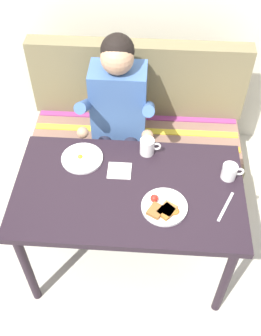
# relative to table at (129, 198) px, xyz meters

# --- Properties ---
(ground_plane) EXTENTS (8.00, 8.00, 0.00)m
(ground_plane) POSITION_rel_table_xyz_m (0.00, 0.00, -0.65)
(ground_plane) COLOR beige
(table) EXTENTS (1.20, 0.70, 0.73)m
(table) POSITION_rel_table_xyz_m (0.00, 0.00, 0.00)
(table) COLOR black
(table) RESTS_ON ground
(couch) EXTENTS (1.44, 0.56, 1.00)m
(couch) POSITION_rel_table_xyz_m (0.00, 0.76, -0.32)
(couch) COLOR #756A49
(couch) RESTS_ON ground
(person) EXTENTS (0.45, 0.61, 1.21)m
(person) POSITION_rel_table_xyz_m (-0.11, 0.59, 0.09)
(person) COLOR #40629B
(person) RESTS_ON ground
(plate_breakfast) EXTENTS (0.23, 0.23, 0.05)m
(plate_breakfast) POSITION_rel_table_xyz_m (0.18, -0.12, 0.10)
(plate_breakfast) COLOR white
(plate_breakfast) RESTS_ON table
(plate_eggs) EXTENTS (0.23, 0.23, 0.04)m
(plate_eggs) POSITION_rel_table_xyz_m (-0.27, 0.19, 0.09)
(plate_eggs) COLOR white
(plate_eggs) RESTS_ON table
(coffee_mug) EXTENTS (0.12, 0.08, 0.10)m
(coffee_mug) POSITION_rel_table_xyz_m (0.09, 0.26, 0.13)
(coffee_mug) COLOR white
(coffee_mug) RESTS_ON table
(coffee_mug_second) EXTENTS (0.12, 0.08, 0.09)m
(coffee_mug_second) POSITION_rel_table_xyz_m (0.52, 0.11, 0.13)
(coffee_mug_second) COLOR white
(coffee_mug_second) RESTS_ON table
(napkin) EXTENTS (0.13, 0.12, 0.01)m
(napkin) POSITION_rel_table_xyz_m (-0.06, 0.12, 0.09)
(napkin) COLOR silver
(napkin) RESTS_ON table
(knife) EXTENTS (0.10, 0.19, 0.00)m
(knife) POSITION_rel_table_xyz_m (0.49, -0.09, 0.08)
(knife) COLOR silver
(knife) RESTS_ON table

